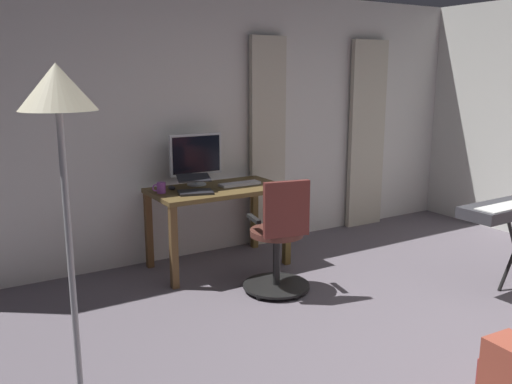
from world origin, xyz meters
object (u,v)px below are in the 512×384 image
(desk, at_px, (218,199))
(floor_lamp, at_px, (60,130))
(office_chair, at_px, (279,241))
(computer_keyboard, at_px, (240,184))
(computer_mouse, at_px, (172,188))
(mug_tea, at_px, (161,188))
(computer_monitor, at_px, (196,156))
(laptop, at_px, (195,187))

(desk, relative_size, floor_lamp, 0.67)
(floor_lamp, bearing_deg, office_chair, -149.77)
(desk, xyz_separation_m, computer_keyboard, (-0.23, 0.00, 0.12))
(computer_mouse, relative_size, mug_tea, 0.83)
(desk, distance_m, mug_tea, 0.56)
(computer_mouse, bearing_deg, computer_monitor, -163.71)
(desk, relative_size, mug_tea, 10.11)
(desk, xyz_separation_m, computer_mouse, (0.40, -0.13, 0.13))
(desk, distance_m, computer_keyboard, 0.26)
(desk, xyz_separation_m, mug_tea, (0.53, -0.05, 0.16))
(computer_mouse, distance_m, floor_lamp, 2.57)
(laptop, distance_m, floor_lamp, 2.47)
(office_chair, bearing_deg, mug_tea, 137.93)
(computer_mouse, bearing_deg, mug_tea, 30.73)
(computer_keyboard, relative_size, computer_mouse, 3.97)
(floor_lamp, bearing_deg, computer_mouse, -123.04)
(computer_keyboard, xyz_separation_m, floor_lamp, (1.96, 1.92, 0.78))
(computer_mouse, relative_size, floor_lamp, 0.05)
(computer_monitor, distance_m, computer_mouse, 0.39)
(computer_monitor, xyz_separation_m, mug_tea, (0.42, 0.16, -0.22))
(computer_mouse, bearing_deg, office_chair, 118.44)
(mug_tea, bearing_deg, laptop, 153.32)
(office_chair, distance_m, mug_tea, 1.16)
(computer_monitor, bearing_deg, office_chair, 102.76)
(office_chair, relative_size, laptop, 2.60)
(computer_monitor, xyz_separation_m, computer_mouse, (0.29, 0.08, -0.25))
(computer_keyboard, bearing_deg, computer_mouse, -12.38)
(office_chair, distance_m, computer_monitor, 1.22)
(office_chair, distance_m, computer_mouse, 1.15)
(computer_monitor, relative_size, laptop, 1.39)
(computer_monitor, bearing_deg, computer_mouse, 16.29)
(office_chair, distance_m, laptop, 0.92)
(desk, distance_m, office_chair, 0.87)
(desk, relative_size, computer_keyboard, 3.08)
(office_chair, xyz_separation_m, mug_tea, (0.66, -0.89, 0.35))
(computer_monitor, bearing_deg, laptop, 62.35)
(office_chair, relative_size, mug_tea, 8.01)
(desk, height_order, laptop, laptop)
(desk, relative_size, laptop, 3.28)
(mug_tea, bearing_deg, computer_monitor, -158.78)
(mug_tea, xyz_separation_m, floor_lamp, (1.20, 1.97, 0.74))
(floor_lamp, bearing_deg, laptop, -128.55)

